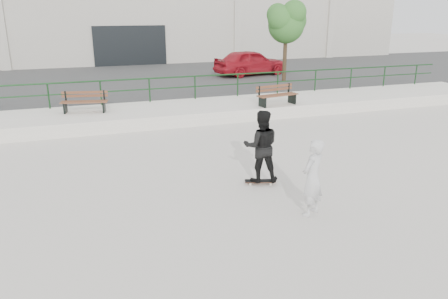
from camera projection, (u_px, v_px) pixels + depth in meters
name	position (u px, v px, depth m)	size (l,w,h in m)	color
ground	(286.00, 218.00, 9.39)	(120.00, 120.00, 0.00)	silver
ledge	(180.00, 112.00, 17.85)	(30.00, 3.00, 0.50)	silver
parking_strip	(146.00, 81.00, 25.49)	(60.00, 14.00, 0.50)	#3F3F3F
railing	(172.00, 83.00, 18.72)	(28.00, 0.06, 1.03)	#163E1A
commercial_building	(115.00, 5.00, 36.74)	(44.20, 16.33, 8.00)	#B2ACA0
bench_left	(85.00, 102.00, 16.69)	(1.80, 0.85, 0.80)	brown
bench_right	(277.00, 95.00, 17.92)	(1.84, 0.81, 0.82)	brown
tree	(287.00, 21.00, 22.99)	(2.39, 2.12, 4.25)	#4A3825
red_car	(251.00, 62.00, 25.99)	(1.78, 4.42, 1.51)	#B11522
skateboard	(260.00, 181.00, 11.19)	(0.80, 0.43, 0.09)	black
standing_skater	(261.00, 146.00, 10.90)	(0.89, 0.70, 1.84)	black
seated_skater	(313.00, 178.00, 9.29)	(0.62, 0.41, 1.71)	silver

